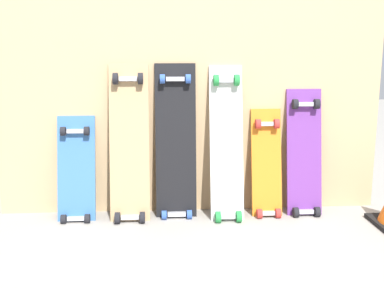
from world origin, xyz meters
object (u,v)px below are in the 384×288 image
at_px(skateboard_blue, 76,175).
at_px(skateboard_purple, 304,158).
at_px(skateboard_black, 176,147).
at_px(skateboard_orange, 267,168).
at_px(skateboard_white, 227,148).
at_px(skateboard_natural, 129,148).

distance_m(skateboard_blue, skateboard_purple, 1.32).
xyz_separation_m(skateboard_blue, skateboard_black, (0.57, 0.02, 0.15)).
distance_m(skateboard_orange, skateboard_purple, 0.23).
distance_m(skateboard_blue, skateboard_white, 0.87).
bearing_deg(skateboard_black, skateboard_blue, -177.93).
bearing_deg(skateboard_white, skateboard_black, 171.69).
relative_size(skateboard_natural, skateboard_purple, 1.18).
height_order(skateboard_blue, skateboard_white, skateboard_white).
relative_size(skateboard_blue, skateboard_orange, 0.96).
bearing_deg(skateboard_blue, skateboard_natural, -1.67).
xyz_separation_m(skateboard_black, skateboard_purple, (0.75, -0.01, -0.07)).
relative_size(skateboard_black, skateboard_white, 1.02).
bearing_deg(skateboard_black, skateboard_white, -8.31).
bearing_deg(skateboard_purple, skateboard_black, 179.11).
xyz_separation_m(skateboard_natural, skateboard_black, (0.26, 0.03, -0.00)).
xyz_separation_m(skateboard_natural, skateboard_orange, (0.79, 0.01, -0.13)).
relative_size(skateboard_blue, skateboard_black, 0.69).
height_order(skateboard_white, skateboard_purple, skateboard_white).
height_order(skateboard_blue, skateboard_natural, skateboard_natural).
bearing_deg(skateboard_white, skateboard_natural, 178.69).
distance_m(skateboard_white, skateboard_purple, 0.47).
bearing_deg(skateboard_orange, skateboard_white, -174.02).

